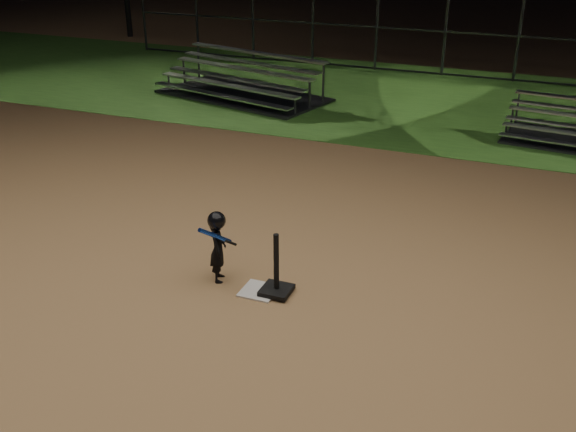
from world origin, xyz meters
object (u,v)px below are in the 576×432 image
(batting_tee, at_px, (276,282))
(child_batter, at_px, (218,244))
(bleacher_left, at_px, (242,89))
(home_plate, at_px, (259,291))

(batting_tee, height_order, child_batter, child_batter)
(child_batter, xyz_separation_m, bleacher_left, (-3.72, 8.55, -0.31))
(child_batter, bearing_deg, bleacher_left, 2.01)
(batting_tee, bearing_deg, bleacher_left, 117.96)
(child_batter, bearing_deg, batting_tee, -114.60)
(bleacher_left, bearing_deg, batting_tee, -47.85)
(home_plate, bearing_deg, bleacher_left, 116.67)
(batting_tee, distance_m, child_batter, 0.92)
(child_batter, relative_size, bleacher_left, 0.21)
(batting_tee, height_order, bleacher_left, bleacher_left)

